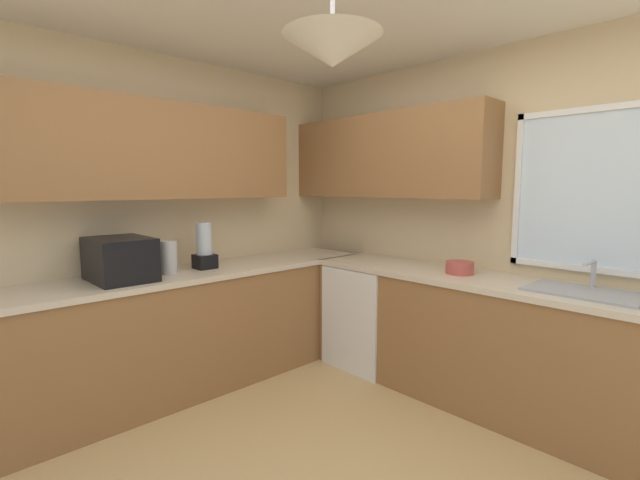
% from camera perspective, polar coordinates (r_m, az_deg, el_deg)
% --- Properties ---
extents(room_shell, '(4.01, 3.72, 2.61)m').
position_cam_1_polar(room_shell, '(2.98, -1.84, 12.44)').
color(room_shell, beige).
rests_on(room_shell, ground_plane).
extents(counter_run_left, '(0.65, 3.33, 0.91)m').
position_cam_1_polar(counter_run_left, '(3.52, -18.10, -11.33)').
color(counter_run_left, olive).
rests_on(counter_run_left, ground_plane).
extents(counter_run_back, '(3.10, 0.65, 0.91)m').
position_cam_1_polar(counter_run_back, '(3.31, 23.34, -12.74)').
color(counter_run_back, olive).
rests_on(counter_run_back, ground_plane).
extents(dishwasher, '(0.60, 0.60, 0.86)m').
position_cam_1_polar(dishwasher, '(3.88, 6.61, -9.67)').
color(dishwasher, white).
rests_on(dishwasher, ground_plane).
extents(microwave, '(0.48, 0.36, 0.29)m').
position_cam_1_polar(microwave, '(3.24, -24.64, -2.27)').
color(microwave, black).
rests_on(microwave, counter_run_left).
extents(kettle, '(0.11, 0.11, 0.24)m').
position_cam_1_polar(kettle, '(3.35, -19.07, -2.17)').
color(kettle, '#B7B7BC').
rests_on(kettle, counter_run_left).
extents(sink_assembly, '(0.61, 0.40, 0.19)m').
position_cam_1_polar(sink_assembly, '(3.06, 31.24, -5.73)').
color(sink_assembly, '#9EA0A5').
rests_on(sink_assembly, counter_run_back).
extents(bowl, '(0.20, 0.20, 0.09)m').
position_cam_1_polar(bowl, '(3.34, 17.77, -3.46)').
color(bowl, '#B74C42').
rests_on(bowl, counter_run_back).
extents(blender_appliance, '(0.15, 0.15, 0.36)m').
position_cam_1_polar(blender_appliance, '(3.49, -14.84, -0.99)').
color(blender_appliance, black).
rests_on(blender_appliance, counter_run_left).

